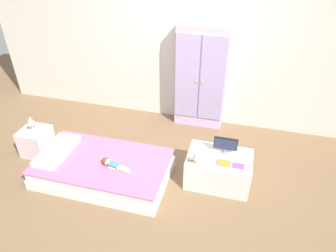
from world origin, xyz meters
name	(u,v)px	position (x,y,z in m)	size (l,w,h in m)	color
ground_plane	(158,179)	(0.00, 0.00, -0.01)	(10.00, 10.00, 0.02)	brown
back_wall	(187,37)	(0.00, 1.57, 1.35)	(6.40, 0.05, 2.70)	silver
bed	(103,169)	(-0.68, -0.15, 0.13)	(1.66, 0.94, 0.27)	white
pillow	(57,151)	(-1.31, -0.15, 0.30)	(0.32, 0.68, 0.06)	white
doll	(111,164)	(-0.53, -0.21, 0.30)	(0.39, 0.16, 0.10)	#4C84C6
nightstand	(36,141)	(-1.79, 0.07, 0.19)	(0.37, 0.37, 0.39)	silver
table_lamp	(30,121)	(-1.79, 0.07, 0.54)	(0.12, 0.12, 0.22)	#B7B2AD
wardrobe	(201,78)	(0.27, 1.42, 0.80)	(0.75, 0.25, 1.60)	silver
tv_stand	(218,169)	(0.75, 0.14, 0.20)	(0.78, 0.52, 0.40)	silver
tv_monitor	(226,144)	(0.79, 0.23, 0.53)	(0.29, 0.10, 0.22)	#99999E
rocking_horse_toy	(193,158)	(0.45, -0.03, 0.46)	(0.10, 0.04, 0.13)	#8E6642
book_orange	(224,163)	(0.81, 0.03, 0.41)	(0.16, 0.11, 0.02)	orange
book_purple	(238,166)	(0.98, 0.03, 0.41)	(0.14, 0.09, 0.01)	#8E51B2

